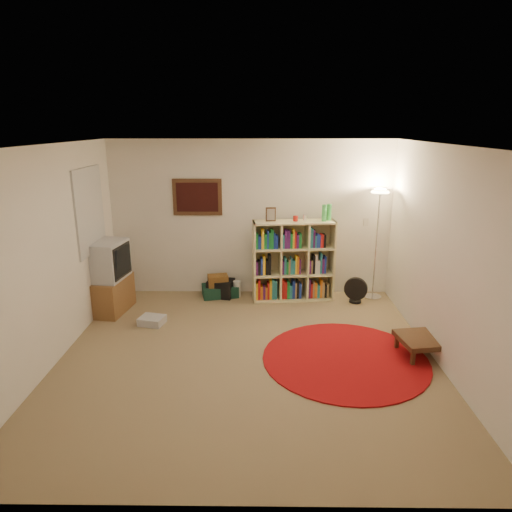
{
  "coord_description": "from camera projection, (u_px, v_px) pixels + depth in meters",
  "views": [
    {
      "loc": [
        0.16,
        -4.96,
        2.71
      ],
      "look_at": [
        0.1,
        0.6,
        1.1
      ],
      "focal_mm": 32.0,
      "sensor_mm": 36.0,
      "label": 1
    }
  ],
  "objects": [
    {
      "name": "paper_towel",
      "position": [
        237.0,
        289.0,
        7.43
      ],
      "size": [
        0.16,
        0.16,
        0.26
      ],
      "rotation": [
        0.0,
        0.0,
        -0.3
      ],
      "color": "silver",
      "rests_on": "ground"
    },
    {
      "name": "floor_lamp",
      "position": [
        379.0,
        208.0,
        7.01
      ],
      "size": [
        0.39,
        0.39,
        1.78
      ],
      "rotation": [
        0.0,
        0.0,
        0.14
      ],
      "color": "white",
      "rests_on": "ground"
    },
    {
      "name": "room",
      "position": [
        242.0,
        256.0,
        5.22
      ],
      "size": [
        4.54,
        4.54,
        2.54
      ],
      "color": "#8B7451",
      "rests_on": "ground"
    },
    {
      "name": "suitcase",
      "position": [
        220.0,
        291.0,
        7.47
      ],
      "size": [
        0.63,
        0.48,
        0.18
      ],
      "rotation": [
        0.0,
        0.0,
        0.23
      ],
      "color": "#133628",
      "rests_on": "ground"
    },
    {
      "name": "side_table",
      "position": [
        422.0,
        340.0,
        5.5
      ],
      "size": [
        0.61,
        0.61,
        0.25
      ],
      "rotation": [
        0.0,
        0.0,
        0.16
      ],
      "color": "#402616",
      "rests_on": "ground"
    },
    {
      "name": "floor_fan",
      "position": [
        356.0,
        290.0,
        7.15
      ],
      "size": [
        0.37,
        0.24,
        0.41
      ],
      "rotation": [
        0.0,
        0.0,
        -0.32
      ],
      "color": "black",
      "rests_on": "ground"
    },
    {
      "name": "dvd_box",
      "position": [
        152.0,
        320.0,
        6.41
      ],
      "size": [
        0.39,
        0.35,
        0.11
      ],
      "rotation": [
        0.0,
        0.0,
        -0.24
      ],
      "color": "silver",
      "rests_on": "ground"
    },
    {
      "name": "duffel_bag",
      "position": [
        221.0,
        288.0,
        7.44
      ],
      "size": [
        0.46,
        0.41,
        0.28
      ],
      "rotation": [
        0.0,
        0.0,
        -0.21
      ],
      "color": "black",
      "rests_on": "ground"
    },
    {
      "name": "bookshelf",
      "position": [
        292.0,
        262.0,
        7.21
      ],
      "size": [
        1.3,
        0.49,
        1.53
      ],
      "rotation": [
        0.0,
        0.0,
        0.1
      ],
      "color": "#FFF1AA",
      "rests_on": "ground"
    },
    {
      "name": "wicker_basket",
      "position": [
        218.0,
        281.0,
        7.38
      ],
      "size": [
        0.36,
        0.29,
        0.18
      ],
      "rotation": [
        0.0,
        0.0,
        0.2
      ],
      "color": "brown",
      "rests_on": "suitcase"
    },
    {
      "name": "red_rug",
      "position": [
        345.0,
        359.0,
        5.46
      ],
      "size": [
        1.98,
        1.98,
        0.02
      ],
      "color": "maroon",
      "rests_on": "ground"
    },
    {
      "name": "tv_stand",
      "position": [
        107.0,
        278.0,
        6.74
      ],
      "size": [
        0.62,
        0.81,
        1.08
      ],
      "rotation": [
        0.0,
        0.0,
        -0.14
      ],
      "color": "brown",
      "rests_on": "ground"
    }
  ]
}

